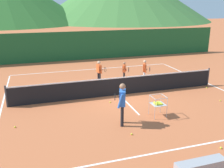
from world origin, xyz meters
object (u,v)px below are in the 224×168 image
Objects in this scene: student_1 at (124,70)px; courtside_bench at (200,168)px; student_2 at (145,69)px; tennis_net at (119,86)px; tennis_ball_7 at (15,127)px; student_0 at (99,70)px; ball_cart at (158,103)px; tennis_ball_1 at (220,101)px; instructor at (122,100)px; tennis_ball_9 at (110,102)px; tennis_ball_0 at (221,148)px; tennis_ball_3 at (207,88)px; tennis_ball_4 at (132,134)px.

courtside_bench is at bearing -97.07° from student_1.
tennis_net is at bearing -142.27° from student_2.
student_1 is at bearing 63.80° from tennis_net.
tennis_ball_7 is 6.87m from courtside_bench.
student_0 is at bearing 101.32° from tennis_net.
ball_cart is at bearing -6.85° from tennis_ball_7.
student_2 reaches higher than tennis_ball_1.
tennis_ball_1 is (4.95, -4.70, -0.79)m from student_0.
student_2 is 4.98m from ball_cart.
tennis_net is 2.59m from student_1.
tennis_ball_1 is at bearing -27.91° from tennis_net.
instructor is at bearing -95.70° from student_0.
student_1 is 0.88× the size of student_2.
ball_cart is at bearing -108.12° from student_2.
tennis_net is 1.31m from tennis_ball_9.
tennis_ball_0 is at bearing 32.04° from courtside_bench.
tennis_ball_3 is (5.15, -0.45, -0.47)m from tennis_net.
student_0 is 8.57m from tennis_ball_0.
tennis_ball_1 is 1.00× the size of tennis_ball_9.
student_2 is 8.96m from courtside_bench.
tennis_ball_3 is (3.64, 5.53, 0.00)m from tennis_ball_0.
student_2 is (3.26, 5.01, -0.20)m from instructor.
ball_cart reaches higher than tennis_ball_7.
student_0 is at bearing 179.48° from student_1.
tennis_ball_4 is at bearing -144.11° from ball_cart.
tennis_ball_7 is (-4.12, 1.90, 0.00)m from tennis_ball_4.
tennis_ball_7 is (-4.07, 0.97, -0.99)m from instructor.
student_0 is at bearing 136.46° from tennis_ball_1.
tennis_ball_3 is at bearing 56.62° from tennis_ball_0.
instructor is at bearing -107.37° from tennis_net.
tennis_ball_4 is (-2.49, 1.77, 0.00)m from tennis_ball_0.
tennis_ball_3 is (2.92, -2.18, -0.79)m from student_2.
tennis_ball_4 is at bearing 144.63° from tennis_ball_0.
tennis_ball_7 is 0.05× the size of courtside_bench.
student_0 is at bearing 85.53° from tennis_ball_4.
tennis_ball_4 is 1.00× the size of tennis_ball_7.
ball_cart reaches higher than tennis_ball_1.
tennis_ball_0 is 1.00× the size of tennis_ball_9.
tennis_ball_1 is at bearing -0.40° from tennis_ball_7.
tennis_net is 163.65× the size of tennis_ball_0.
tennis_net is 163.65× the size of tennis_ball_3.
tennis_ball_9 is at bearing -138.67° from student_2.
tennis_ball_1 is (2.24, -4.10, -0.79)m from student_2.
courtside_bench is (5.09, -4.62, 0.20)m from tennis_ball_7.
tennis_ball_9 is (-1.93, -3.25, -0.70)m from student_1.
tennis_ball_9 is at bearing 17.70° from tennis_ball_7.
student_2 is 20.22× the size of tennis_ball_4.
student_1 is at bearing 152.09° from student_2.
student_0 is 5.46m from ball_cart.
tennis_ball_1 is at bearing 9.35° from instructor.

